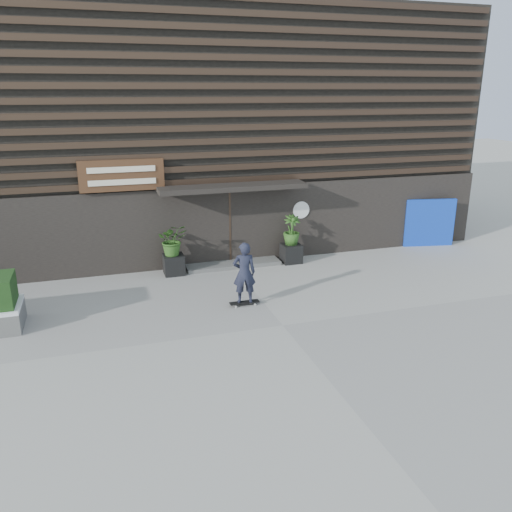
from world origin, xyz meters
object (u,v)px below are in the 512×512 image
object	(u,v)px
planter_pot_right	(291,253)
skateboarder	(244,273)
planter_pot_left	(174,265)
blue_tarp	(430,223)

from	to	relation	value
planter_pot_right	skateboarder	bearing A→B (deg)	-129.39
planter_pot_left	blue_tarp	size ratio (longest dim) A/B	0.33
blue_tarp	skateboarder	xyz separation A→B (m)	(-7.79, -3.26, 0.05)
blue_tarp	planter_pot_left	bearing A→B (deg)	-167.35
skateboarder	planter_pot_right	bearing A→B (deg)	50.61
planter_pot_left	skateboarder	bearing A→B (deg)	-65.20
planter_pot_left	planter_pot_right	xyz separation A→B (m)	(3.80, 0.00, 0.00)
blue_tarp	skateboarder	bearing A→B (deg)	-146.51
planter_pot_left	blue_tarp	world-z (taller)	blue_tarp
planter_pot_left	skateboarder	xyz separation A→B (m)	(1.37, -2.96, 0.59)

